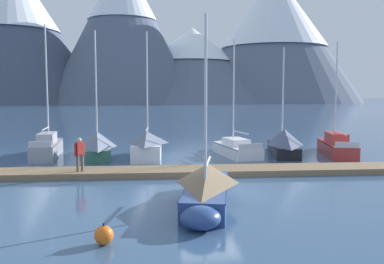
# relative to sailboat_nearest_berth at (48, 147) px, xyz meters

# --- Properties ---
(ground_plane) EXTENTS (700.00, 700.00, 0.00)m
(ground_plane) POSITION_rel_sailboat_nearest_berth_xyz_m (9.03, -11.15, -0.65)
(ground_plane) COLOR #38567A
(mountain_west_summit) EXTENTS (78.94, 78.94, 65.61)m
(mountain_west_summit) POSITION_rel_sailboat_nearest_berth_xyz_m (-51.61, 167.94, 34.18)
(mountain_west_summit) COLOR #424C60
(mountain_west_summit) RESTS_ON ground
(mountain_central_massif) EXTENTS (65.91, 65.91, 65.32)m
(mountain_central_massif) POSITION_rel_sailboat_nearest_berth_xyz_m (-2.00, 158.90, 33.59)
(mountain_central_massif) COLOR slate
(mountain_central_massif) RESTS_ON ground
(mountain_shoulder_ridge) EXTENTS (89.35, 89.35, 36.39)m
(mountain_shoulder_ridge) POSITION_rel_sailboat_nearest_berth_xyz_m (30.52, 171.78, 18.49)
(mountain_shoulder_ridge) COLOR slate
(mountain_shoulder_ridge) RESTS_ON ground
(mountain_east_summit) EXTENTS (86.13, 86.13, 63.81)m
(mountain_east_summit) POSITION_rel_sailboat_nearest_berth_xyz_m (71.83, 171.95, 33.62)
(mountain_east_summit) COLOR slate
(mountain_east_summit) RESTS_ON ground
(dock) EXTENTS (22.24, 3.01, 0.30)m
(dock) POSITION_rel_sailboat_nearest_berth_xyz_m (9.03, -7.15, -0.50)
(dock) COLOR #846B4C
(dock) RESTS_ON ground
(sailboat_nearest_berth) EXTENTS (1.85, 6.45, 8.69)m
(sailboat_nearest_berth) POSITION_rel_sailboat_nearest_berth_xyz_m (0.00, 0.00, 0.00)
(sailboat_nearest_berth) COLOR #93939E
(sailboat_nearest_berth) RESTS_ON ground
(sailboat_second_berth) EXTENTS (2.24, 6.49, 8.28)m
(sailboat_second_berth) POSITION_rel_sailboat_nearest_berth_xyz_m (3.30, -0.72, 0.16)
(sailboat_second_berth) COLOR #336B56
(sailboat_second_berth) RESTS_ON ground
(sailboat_mid_dock_port) EXTENTS (2.23, 5.51, 8.16)m
(sailboat_mid_dock_port) POSITION_rel_sailboat_nearest_berth_xyz_m (6.55, -1.56, 0.21)
(sailboat_mid_dock_port) COLOR white
(sailboat_mid_dock_port) RESTS_ON ground
(sailboat_mid_dock_starboard) EXTENTS (2.81, 6.38, 6.88)m
(sailboat_mid_dock_starboard) POSITION_rel_sailboat_nearest_berth_xyz_m (8.62, -13.07, 0.06)
(sailboat_mid_dock_starboard) COLOR navy
(sailboat_mid_dock_starboard) RESTS_ON ground
(sailboat_far_berth) EXTENTS (2.57, 6.36, 7.79)m
(sailboat_far_berth) POSITION_rel_sailboat_nearest_berth_xyz_m (12.41, -0.79, -0.17)
(sailboat_far_berth) COLOR silver
(sailboat_far_berth) RESTS_ON ground
(sailboat_outer_slip) EXTENTS (2.65, 6.30, 7.29)m
(sailboat_outer_slip) POSITION_rel_sailboat_nearest_berth_xyz_m (15.74, -1.34, 0.19)
(sailboat_outer_slip) COLOR black
(sailboat_outer_slip) RESTS_ON ground
(sailboat_end_of_dock) EXTENTS (3.03, 6.83, 7.68)m
(sailboat_end_of_dock) POSITION_rel_sailboat_nearest_berth_xyz_m (19.43, -1.38, -0.06)
(sailboat_end_of_dock) COLOR #B2332D
(sailboat_end_of_dock) RESTS_ON ground
(person_on_dock) EXTENTS (0.46, 0.43, 1.69)m
(person_on_dock) POSITION_rel_sailboat_nearest_berth_xyz_m (3.15, -7.33, 0.61)
(person_on_dock) COLOR brown
(person_on_dock) RESTS_ON dock
(mooring_buoy_channel_marker) EXTENTS (0.53, 0.53, 0.61)m
(mooring_buoy_channel_marker) POSITION_rel_sailboat_nearest_berth_xyz_m (5.16, -16.72, -0.38)
(mooring_buoy_channel_marker) COLOR orange
(mooring_buoy_channel_marker) RESTS_ON ground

